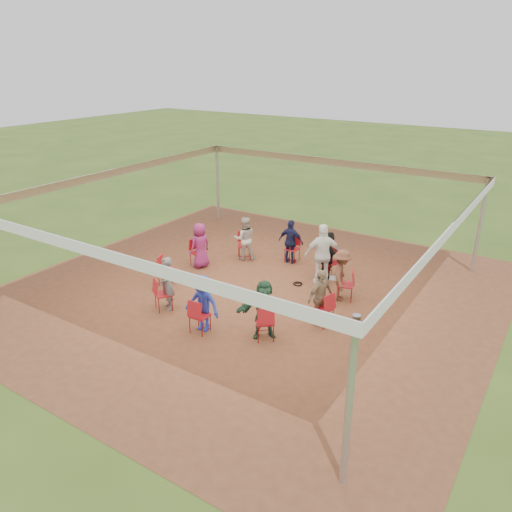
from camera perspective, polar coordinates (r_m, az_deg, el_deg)
The scene contains 25 objects.
ground at distance 14.40m, azimuth -0.36°, elevation -4.08°, with size 80.00×80.00×0.00m, color #3C5A1C.
dirt_patch at distance 14.40m, azimuth -0.36°, elevation -4.06°, with size 13.00×13.00×0.00m, color brown.
tent at distance 13.53m, azimuth -0.38°, elevation 4.99°, with size 10.33×10.33×3.00m.
chair_0 at distance 13.96m, azimuth 10.17°, elevation -3.28°, with size 0.42×0.44×0.90m, color red, non-canonical shape.
chair_1 at distance 15.37m, azimuth 8.52°, elevation -0.76°, with size 0.42×0.44×0.90m, color red, non-canonical shape.
chair_2 at distance 16.35m, azimuth 4.16°, elevation 0.83°, with size 0.42×0.44×0.90m, color red, non-canonical shape.
chair_3 at distance 16.61m, azimuth -1.35°, elevation 1.22°, with size 0.42×0.44×0.90m, color red, non-canonical shape.
chair_4 at distance 16.08m, azimuth -6.61°, elevation 0.37°, with size 0.42×0.44×0.90m, color red, non-canonical shape.
chair_5 at distance 14.91m, azimuth -10.20°, elevation -1.60°, with size 0.42×0.44×0.90m, color red, non-canonical shape.
chair_6 at distance 13.45m, azimuth -10.55°, elevation -4.31°, with size 0.42×0.44×0.90m, color red, non-canonical shape.
chair_7 at distance 12.25m, azimuth -6.45°, elevation -6.80°, with size 0.42×0.44×0.90m, color red, non-canonical shape.
chair_8 at distance 11.90m, azimuth 1.02°, elevation -7.57°, with size 0.42×0.44×0.90m, color red, non-canonical shape.
chair_9 at distance 12.60m, azimuth 7.67°, elevation -6.01°, with size 0.42×0.44×0.90m, color red, non-canonical shape.
person_seated_0 at distance 13.85m, azimuth 9.76°, elevation -2.17°, with size 0.94×0.47×1.46m, color brown.
person_seated_1 at distance 15.21m, azimuth 8.19°, elevation 0.16°, with size 1.35×0.51×1.46m, color black.
person_seated_2 at distance 16.15m, azimuth 4.01°, elevation 1.64°, with size 0.85×0.44×1.46m, color #171C40.
person_seated_3 at distance 16.39m, azimuth -1.32°, elevation 2.01°, with size 0.71×0.41×1.46m, color beige.
person_seated_4 at distance 15.89m, azimuth -6.40°, elevation 1.21°, with size 0.71×0.40×1.46m, color #88225D.
person_seated_5 at distance 13.36m, azimuth -10.13°, elevation -3.12°, with size 0.53×0.35×1.46m, color slate.
person_seated_6 at distance 12.21m, azimuth -6.18°, elevation -5.39°, with size 0.94×0.47×1.46m, color #2739AE.
person_seated_7 at distance 11.87m, azimuth 0.96°, elevation -6.09°, with size 1.35×0.51×1.46m, color #224932.
person_seated_8 at distance 12.54m, azimuth 7.32°, elevation -4.67°, with size 0.85×0.44×1.46m, color tan.
standing_person at distance 14.62m, azimuth 7.66°, elevation 0.14°, with size 1.09×0.56×1.86m, color white.
cable_coil at distance 14.87m, azimuth 4.81°, elevation -3.21°, with size 0.34×0.34×0.03m.
laptop at distance 13.87m, azimuth 9.07°, elevation -2.32°, with size 0.34×0.38×0.21m.
Camera 1 is at (7.13, -10.82, 6.29)m, focal length 35.00 mm.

